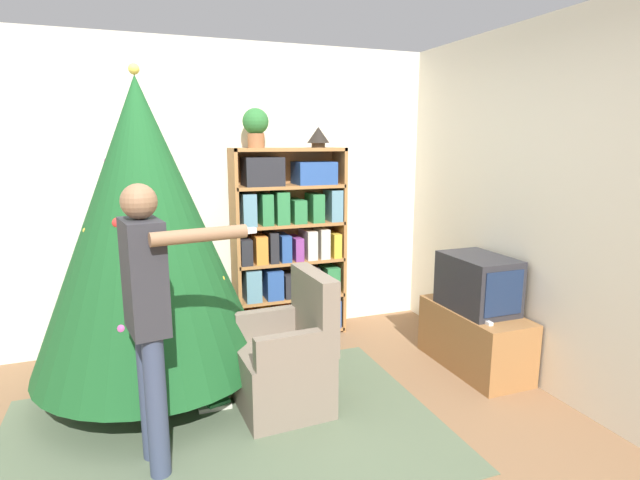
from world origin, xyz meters
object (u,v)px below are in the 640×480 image
at_px(television, 478,283).
at_px(christmas_tree, 145,227).
at_px(armchair, 288,362).
at_px(bookshelf, 289,246).
at_px(potted_plant, 256,125).
at_px(table_lamp, 318,136).
at_px(standing_person, 148,306).

height_order(television, christmas_tree, christmas_tree).
height_order(television, armchair, armchair).
distance_m(bookshelf, potted_plant, 1.09).
relative_size(potted_plant, table_lamp, 1.64).
xyz_separation_m(christmas_tree, table_lamp, (1.51, 0.70, 0.61)).
bearing_deg(armchair, television, 89.91).
distance_m(television, armchair, 1.59).
relative_size(television, armchair, 0.64).
height_order(bookshelf, armchair, bookshelf).
bearing_deg(table_lamp, armchair, -118.53).
height_order(bookshelf, standing_person, bookshelf).
bearing_deg(bookshelf, christmas_tree, -150.35).
bearing_deg(bookshelf, table_lamp, 1.82).
relative_size(television, christmas_tree, 0.26).
distance_m(television, standing_person, 2.45).
xyz_separation_m(television, potted_plant, (-1.43, 1.18, 1.21)).
height_order(armchair, table_lamp, table_lamp).
bearing_deg(armchair, christmas_tree, -126.16).
xyz_separation_m(bookshelf, potted_plant, (-0.27, 0.01, 1.06)).
bearing_deg(armchair, potted_plant, 171.92).
relative_size(armchair, potted_plant, 2.80).
height_order(bookshelf, table_lamp, table_lamp).
distance_m(bookshelf, table_lamp, 1.01).
distance_m(bookshelf, christmas_tree, 1.45).
xyz_separation_m(standing_person, potted_plant, (0.97, 1.59, 0.98)).
bearing_deg(potted_plant, bookshelf, -1.91).
height_order(christmas_tree, potted_plant, christmas_tree).
relative_size(christmas_tree, table_lamp, 11.22).
xyz_separation_m(bookshelf, table_lamp, (0.29, 0.01, 0.97)).
distance_m(christmas_tree, table_lamp, 1.77).
xyz_separation_m(bookshelf, standing_person, (-1.25, -1.58, 0.08)).
relative_size(television, standing_person, 0.38).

